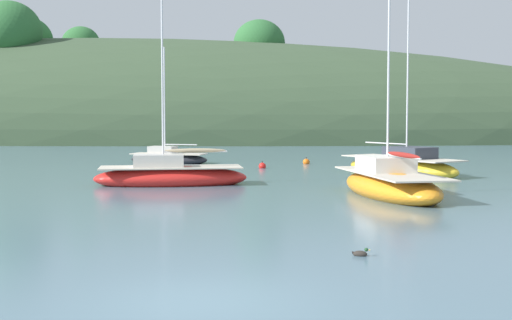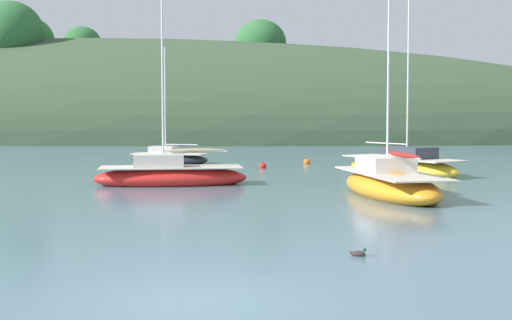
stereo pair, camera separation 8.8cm
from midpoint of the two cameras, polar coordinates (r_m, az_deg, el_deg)
ground_plane at (r=13.25m, az=-4.61°, el=-10.98°), size 400.00×400.00×0.00m
far_shoreline_hill at (r=92.22m, az=-13.95°, el=1.64°), size 150.00×36.00×28.30m
sailboat_blue_center at (r=29.65m, az=10.42°, el=-1.90°), size 4.46×8.31×9.33m
sailboat_white_near at (r=48.09m, az=-6.98°, el=0.16°), size 5.59×2.88×7.81m
sailboat_black_sloop at (r=39.68m, az=11.35°, el=-0.49°), size 6.66×7.80×10.20m
sailboat_cream_ketch at (r=33.79m, az=-6.86°, el=-1.23°), size 7.40×3.67×10.01m
mooring_buoy_channel at (r=47.15m, az=3.92°, el=-0.16°), size 0.44×0.44×0.54m
mooring_buoy_outer at (r=43.44m, az=0.44°, el=-0.49°), size 0.44×0.44×0.54m
duck_straggler at (r=17.31m, az=8.06°, el=-7.30°), size 0.42×0.26×0.24m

